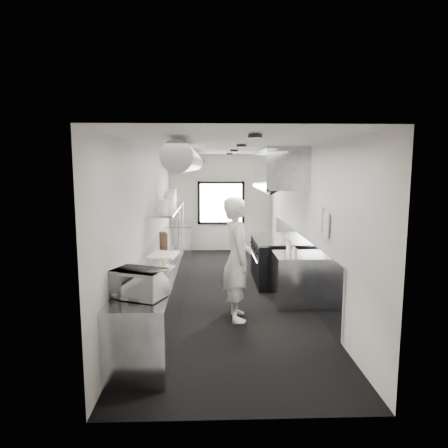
{
  "coord_description": "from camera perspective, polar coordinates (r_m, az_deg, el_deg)",
  "views": [
    {
      "loc": [
        -0.3,
        -7.54,
        2.42
      ],
      "look_at": [
        -0.05,
        -0.2,
        1.38
      ],
      "focal_mm": 31.97,
      "sensor_mm": 36.0,
      "label": 1
    }
  ],
  "objects": [
    {
      "name": "notice_sheet_b",
      "position": [
        6.31,
        14.39,
        -0.09
      ],
      "size": [
        0.02,
        0.28,
        0.38
      ],
      "primitive_type": "cube",
      "color": "silver",
      "rests_on": "wall_right"
    },
    {
      "name": "small_plate",
      "position": [
        6.32,
        -8.55,
        -5.86
      ],
      "size": [
        0.18,
        0.18,
        0.01
      ],
      "primitive_type": "cylinder",
      "rotation": [
        0.0,
        0.0,
        -0.02
      ],
      "color": "white",
      "rests_on": "prep_counter"
    },
    {
      "name": "plate_stack_b",
      "position": [
        8.42,
        -7.89,
        3.2
      ],
      "size": [
        0.27,
        0.27,
        0.29
      ],
      "primitive_type": "cylinder",
      "rotation": [
        0.0,
        0.0,
        -0.26
      ],
      "color": "white",
      "rests_on": "pass_shelf"
    },
    {
      "name": "floor",
      "position": [
        7.93,
        0.35,
        -9.68
      ],
      "size": [
        3.0,
        8.0,
        0.01
      ],
      "primitive_type": "cube",
      "color": "black",
      "rests_on": "ground"
    },
    {
      "name": "knife_block",
      "position": [
        7.96,
        -8.66,
        -2.09
      ],
      "size": [
        0.18,
        0.25,
        0.25
      ],
      "primitive_type": "cube",
      "rotation": [
        0.0,
        0.0,
        0.37
      ],
      "color": "brown",
      "rests_on": "prep_counter"
    },
    {
      "name": "ceiling",
      "position": [
        7.56,
        0.37,
        10.97
      ],
      "size": [
        3.0,
        8.0,
        0.01
      ],
      "primitive_type": "cube",
      "color": "beige",
      "rests_on": "wall_back"
    },
    {
      "name": "prep_counter",
      "position": [
        7.36,
        -8.55,
        -7.52
      ],
      "size": [
        0.7,
        6.0,
        0.9
      ],
      "primitive_type": "cube",
      "color": "gray",
      "rests_on": "floor"
    },
    {
      "name": "exhaust_hood",
      "position": [
        8.36,
        7.77,
        7.81
      ],
      "size": [
        0.81,
        2.2,
        0.88
      ],
      "color": "gray",
      "rests_on": "ceiling"
    },
    {
      "name": "squeeze_bottle_c",
      "position": [
        7.13,
        9.26,
        -3.68
      ],
      "size": [
        0.07,
        0.07,
        0.16
      ],
      "primitive_type": "cylinder",
      "rotation": [
        0.0,
        0.0,
        0.38
      ],
      "color": "white",
      "rests_on": "bottle_station"
    },
    {
      "name": "deli_tub_b",
      "position": [
        5.49,
        -12.33,
        -7.7
      ],
      "size": [
        0.15,
        0.15,
        0.09
      ],
      "primitive_type": "cylinder",
      "rotation": [
        0.0,
        0.0,
        -0.17
      ],
      "color": "beige",
      "rests_on": "prep_counter"
    },
    {
      "name": "pastry",
      "position": [
        6.31,
        -8.56,
        -5.35
      ],
      "size": [
        0.1,
        0.1,
        0.1
      ],
      "primitive_type": "sphere",
      "color": "#CFBD6C",
      "rests_on": "small_plate"
    },
    {
      "name": "wall_back",
      "position": [
        11.59,
        -0.43,
        3.04
      ],
      "size": [
        3.0,
        0.02,
        2.8
      ],
      "primitive_type": "cube",
      "color": "silver",
      "rests_on": "floor"
    },
    {
      "name": "squeeze_bottle_d",
      "position": [
        7.26,
        9.34,
        -3.43
      ],
      "size": [
        0.06,
        0.06,
        0.17
      ],
      "primitive_type": "cylinder",
      "rotation": [
        0.0,
        0.0,
        -0.06
      ],
      "color": "white",
      "rests_on": "bottle_station"
    },
    {
      "name": "notice_sheet_a",
      "position": [
        6.64,
        13.57,
        0.76
      ],
      "size": [
        0.02,
        0.28,
        0.38
      ],
      "primitive_type": "cube",
      "color": "silver",
      "rests_on": "wall_right"
    },
    {
      "name": "wall_cladding",
      "position": [
        8.26,
        10.62,
        -5.14
      ],
      "size": [
        0.03,
        5.5,
        1.1
      ],
      "primitive_type": "cube",
      "color": "gray",
      "rests_on": "wall_right"
    },
    {
      "name": "squeeze_bottle_b",
      "position": [
        7.0,
        9.93,
        -3.88
      ],
      "size": [
        0.07,
        0.07,
        0.17
      ],
      "primitive_type": "cylinder",
      "rotation": [
        0.0,
        0.0,
        -0.42
      ],
      "color": "white",
      "rests_on": "bottle_station"
    },
    {
      "name": "plate_stack_d",
      "position": [
        9.43,
        -7.52,
        3.92
      ],
      "size": [
        0.23,
        0.23,
        0.35
      ],
      "primitive_type": "cylinder",
      "rotation": [
        0.0,
        0.0,
        -0.02
      ],
      "color": "white",
      "rests_on": "pass_shelf"
    },
    {
      "name": "deli_tub_a",
      "position": [
        5.27,
        -13.46,
        -8.37
      ],
      "size": [
        0.18,
        0.18,
        0.1
      ],
      "primitive_type": "cylinder",
      "rotation": [
        0.0,
        0.0,
        0.39
      ],
      "color": "beige",
      "rests_on": "prep_counter"
    },
    {
      "name": "line_cook",
      "position": [
        6.34,
        1.89,
        -4.99
      ],
      "size": [
        0.53,
        0.75,
        1.97
      ],
      "primitive_type": "imported",
      "rotation": [
        0.0,
        0.0,
        1.65
      ],
      "color": "silver",
      "rests_on": "floor"
    },
    {
      "name": "pass_shelf",
      "position": [
        8.64,
        -7.83,
        2.13
      ],
      "size": [
        0.45,
        3.0,
        0.68
      ],
      "color": "gray",
      "rests_on": "prep_counter"
    },
    {
      "name": "microwave",
      "position": [
        4.85,
        -12.02,
        -8.29
      ],
      "size": [
        0.67,
        0.6,
        0.33
      ],
      "primitive_type": "imported",
      "rotation": [
        0.0,
        0.0,
        -0.38
      ],
      "color": "silver",
      "rests_on": "prep_counter"
    },
    {
      "name": "newspaper",
      "position": [
        6.17,
        -8.73,
        -6.24
      ],
      "size": [
        0.37,
        0.43,
        0.01
      ],
      "primitive_type": "cube",
      "rotation": [
        0.0,
        0.0,
        -0.21
      ],
      "color": "silver",
      "rests_on": "prep_counter"
    },
    {
      "name": "plate_stack_a",
      "position": [
        7.74,
        -8.76,
        2.61
      ],
      "size": [
        0.28,
        0.28,
        0.25
      ],
      "primitive_type": "cylinder",
      "rotation": [
        0.0,
        0.0,
        0.41
      ],
      "color": "white",
      "rests_on": "pass_shelf"
    },
    {
      "name": "wall_front",
      "position": [
        3.7,
        2.85,
        -7.93
      ],
      "size": [
        3.0,
        0.02,
        2.8
      ],
      "primitive_type": "cube",
      "color": "silver",
      "rests_on": "floor"
    },
    {
      "name": "far_work_table",
      "position": [
        10.96,
        -6.34,
        -2.32
      ],
      "size": [
        0.7,
        1.2,
        0.9
      ],
      "primitive_type": "cube",
      "color": "gray",
      "rests_on": "floor"
    },
    {
      "name": "range",
      "position": [
        8.58,
        7.14,
        -5.12
      ],
      "size": [
        0.88,
        1.6,
        0.94
      ],
      "color": "black",
      "rests_on": "floor"
    },
    {
      "name": "bottle_station",
      "position": [
        7.27,
        9.75,
        -7.76
      ],
      "size": [
        0.65,
        0.8,
        0.9
      ],
      "primitive_type": "cube",
      "color": "gray",
      "rests_on": "floor"
    },
    {
      "name": "wall_left",
      "position": [
        7.71,
        -10.86,
        0.34
      ],
      "size": [
        0.02,
        8.0,
        2.8
      ],
      "primitive_type": "cube",
      "color": "silver",
      "rests_on": "floor"
    },
    {
      "name": "wall_right",
      "position": [
        7.82,
        11.4,
        0.44
      ],
      "size": [
        0.02,
        8.0,
        2.8
      ],
      "primitive_type": "cube",
      "color": "silver",
      "rests_on": "floor"
    },
    {
      "name": "squeeze_bottle_a",
      "position": [
        6.84,
        10.12,
        -4.13
      ],
      "size": [
        0.07,
        0.07,
        0.17
      ],
      "primitive_type": "cylinder",
      "rotation": [
        0.0,
        0.0,
        0.32
      ],
      "color": "white",
      "rests_on": "bottle_station"
    },
    {
      "name": "cutting_board",
      "position": [
        7.08,
        -8.64,
        -4.32
      ],
      "size": [
        0.53,
        0.66,
        0.02
      ],
      "primitive_type": "cube",
      "rotation": [
        0.0,
        0.0,
        -0.13
      ],
      "color": "white",
      "rests_on": "prep_counter"
    },
    {
      "name": "hvac_duct",
      "position": [
        7.96,
        -4.86,
        9.0
      ],
      "size": [
        0.4,
        6.4,
        0.4
      ],
      "primitive_type": "cylinder",
      "rotation": [
        1.57,
        0.0,
        0.0
      ],
      "color": "gray",
      "rests_on": "ceiling"
    },
    {
      "name": "plate_stack_c",
      "position": [
        8.79,
        -7.7,
        3.56
      ],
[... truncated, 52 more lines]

